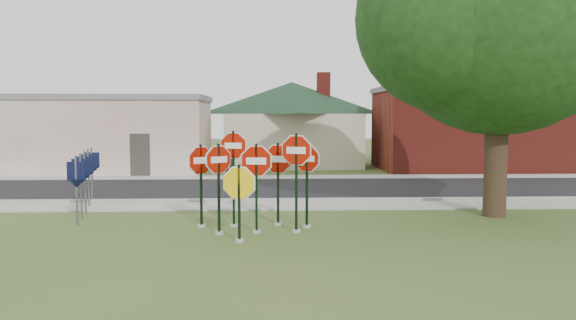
{
  "coord_description": "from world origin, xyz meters",
  "views": [
    {
      "loc": [
        0.42,
        -13.54,
        3.16
      ],
      "look_at": [
        1.0,
        2.0,
        1.9
      ],
      "focal_mm": 35.0,
      "sensor_mm": 36.0,
      "label": 1
    }
  ],
  "objects_px": {
    "stop_sign_yellow": "(239,194)",
    "stop_sign_left": "(219,176)",
    "oak_tree": "(500,9)",
    "stop_sign_center": "(256,175)",
    "pedestrian": "(229,160)"
  },
  "relations": [
    {
      "from": "stop_sign_yellow",
      "to": "stop_sign_left",
      "type": "relative_size",
      "value": 0.82
    },
    {
      "from": "stop_sign_yellow",
      "to": "oak_tree",
      "type": "xyz_separation_m",
      "value": [
        7.77,
        3.29,
        5.14
      ]
    },
    {
      "from": "stop_sign_center",
      "to": "stop_sign_yellow",
      "type": "xyz_separation_m",
      "value": [
        -0.41,
        -1.04,
        -0.36
      ]
    },
    {
      "from": "stop_sign_left",
      "to": "stop_sign_center",
      "type": "bearing_deg",
      "value": 7.59
    },
    {
      "from": "pedestrian",
      "to": "oak_tree",
      "type": "bearing_deg",
      "value": 135.7
    },
    {
      "from": "stop_sign_yellow",
      "to": "oak_tree",
      "type": "distance_m",
      "value": 9.88
    },
    {
      "from": "stop_sign_left",
      "to": "pedestrian",
      "type": "distance_m",
      "value": 13.38
    },
    {
      "from": "oak_tree",
      "to": "pedestrian",
      "type": "relative_size",
      "value": 6.7
    },
    {
      "from": "stop_sign_left",
      "to": "pedestrian",
      "type": "bearing_deg",
      "value": 92.69
    },
    {
      "from": "stop_sign_yellow",
      "to": "stop_sign_left",
      "type": "distance_m",
      "value": 1.13
    },
    {
      "from": "oak_tree",
      "to": "pedestrian",
      "type": "distance_m",
      "value": 15.18
    },
    {
      "from": "stop_sign_yellow",
      "to": "stop_sign_left",
      "type": "height_order",
      "value": "stop_sign_left"
    },
    {
      "from": "oak_tree",
      "to": "stop_sign_center",
      "type": "bearing_deg",
      "value": -163.04
    },
    {
      "from": "stop_sign_yellow",
      "to": "pedestrian",
      "type": "distance_m",
      "value": 14.31
    },
    {
      "from": "pedestrian",
      "to": "stop_sign_yellow",
      "type": "bearing_deg",
      "value": 101.24
    }
  ]
}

